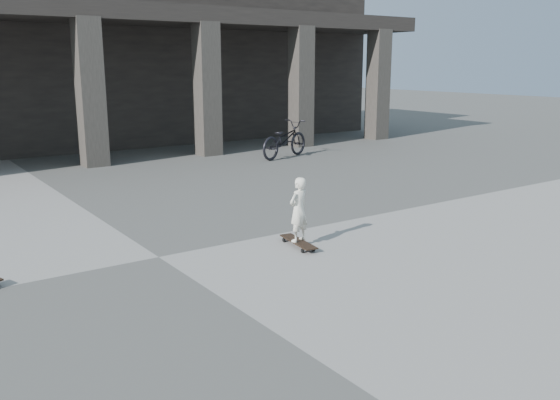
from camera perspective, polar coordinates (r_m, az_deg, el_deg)
ground at (r=8.95m, az=-11.60°, el=-5.40°), size 90.00×90.00×0.00m
longboard at (r=9.24m, az=1.77°, el=-4.08°), size 0.33×0.92×0.09m
child at (r=9.10m, az=1.79°, el=-0.93°), size 0.42×0.33×1.01m
bicycle at (r=17.91m, az=0.42°, el=5.85°), size 2.23×1.38×1.11m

